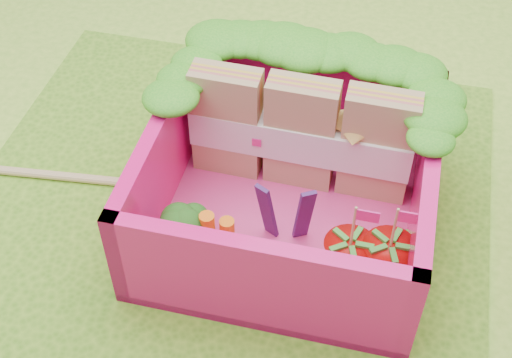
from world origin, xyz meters
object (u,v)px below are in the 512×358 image
object	(u,v)px
strawberry_left	(348,260)
strawberry_right	(387,262)
broccoli	(183,224)
chopsticks	(17,172)
sandwich_stack	(302,134)
bento_box	(290,181)

from	to	relation	value
strawberry_left	strawberry_right	xyz separation A→B (m)	(0.17, 0.03, 0.00)
strawberry_right	strawberry_left	bearing A→B (deg)	-170.46
strawberry_right	broccoli	bearing A→B (deg)	-177.26
strawberry_left	chopsticks	xyz separation A→B (m)	(-1.78, 0.29, -0.15)
strawberry_left	chopsticks	world-z (taller)	strawberry_left
sandwich_stack	broccoli	bearing A→B (deg)	-126.02
broccoli	chopsticks	size ratio (longest dim) A/B	0.13
strawberry_right	chopsticks	bearing A→B (deg)	172.43
bento_box	strawberry_right	distance (m)	0.58
sandwich_stack	strawberry_right	xyz separation A→B (m)	(0.49, -0.54, -0.17)
strawberry_left	chopsticks	bearing A→B (deg)	170.84
bento_box	broccoli	world-z (taller)	bento_box
bento_box	broccoli	distance (m)	0.54
strawberry_right	bento_box	bearing A→B (deg)	150.20
broccoli	strawberry_left	size ratio (longest dim) A/B	0.70
broccoli	strawberry_right	world-z (taller)	strawberry_right
sandwich_stack	strawberry_right	distance (m)	0.75
bento_box	broccoli	bearing A→B (deg)	-141.92
sandwich_stack	broccoli	xyz separation A→B (m)	(-0.43, -0.59, -0.12)
broccoli	strawberry_left	world-z (taller)	strawberry_left
chopsticks	broccoli	bearing A→B (deg)	-16.48
chopsticks	sandwich_stack	bearing A→B (deg)	11.11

